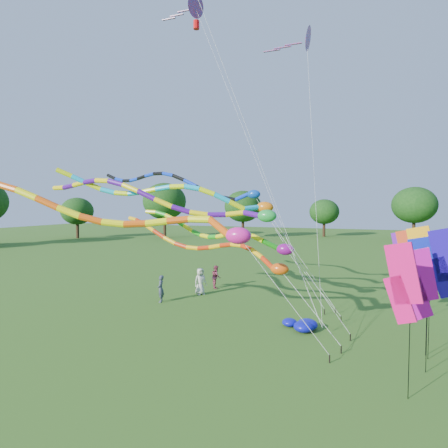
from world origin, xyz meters
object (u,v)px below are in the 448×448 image
(blue_nylon_heap, at_px, (299,324))
(person_a, at_px, (200,281))
(tube_kite_red, at_px, (215,248))
(tube_kite_orange, at_px, (122,215))
(person_b, at_px, (161,289))
(person_c, at_px, (216,277))

(blue_nylon_heap, relative_size, person_a, 0.80)
(tube_kite_red, distance_m, person_a, 5.83)
(tube_kite_red, bearing_deg, tube_kite_orange, -95.61)
(person_a, bearing_deg, blue_nylon_heap, -86.96)
(person_a, relative_size, person_b, 1.08)
(tube_kite_orange, height_order, person_c, tube_kite_orange)
(person_a, bearing_deg, person_b, -174.41)
(blue_nylon_heap, height_order, person_a, person_a)
(person_a, height_order, person_c, person_a)
(person_a, bearing_deg, tube_kite_orange, -140.98)
(blue_nylon_heap, distance_m, person_b, 8.71)
(person_a, bearing_deg, person_c, 29.39)
(person_b, bearing_deg, tube_kite_orange, -6.76)
(tube_kite_red, distance_m, person_c, 7.49)
(person_c, bearing_deg, blue_nylon_heap, -163.91)
(tube_kite_orange, xyz_separation_m, blue_nylon_heap, (6.47, 4.39, -5.15))
(person_a, distance_m, person_c, 2.14)
(tube_kite_orange, xyz_separation_m, person_a, (-0.55, 8.86, -4.51))
(tube_kite_orange, bearing_deg, person_a, 86.27)
(person_a, distance_m, person_b, 2.89)
(person_c, bearing_deg, person_b, 130.41)
(person_b, bearing_deg, tube_kite_red, 42.48)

